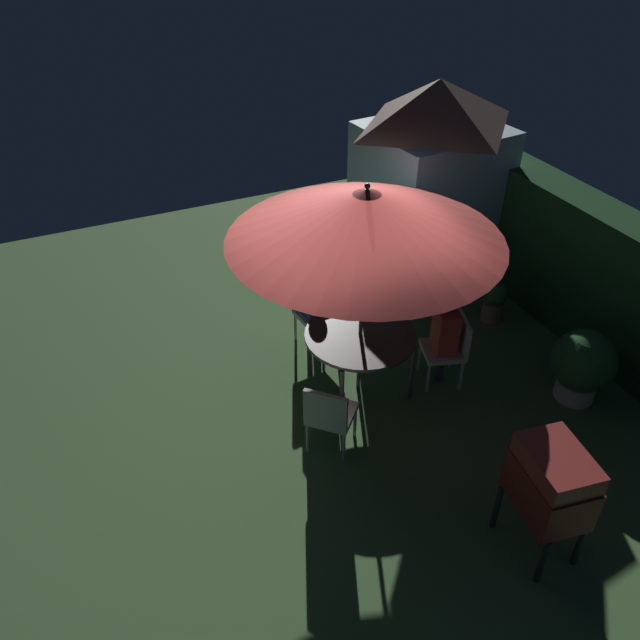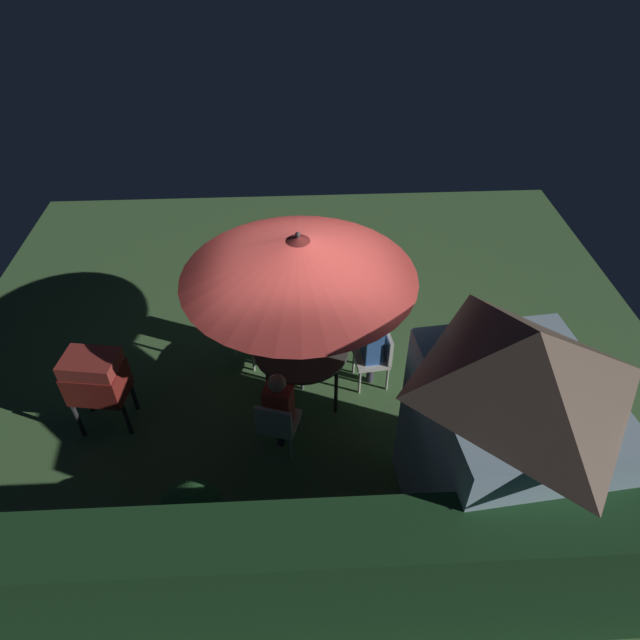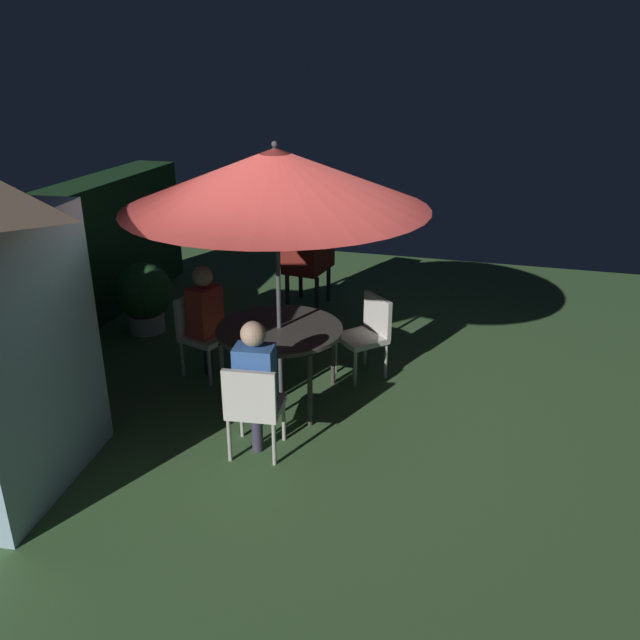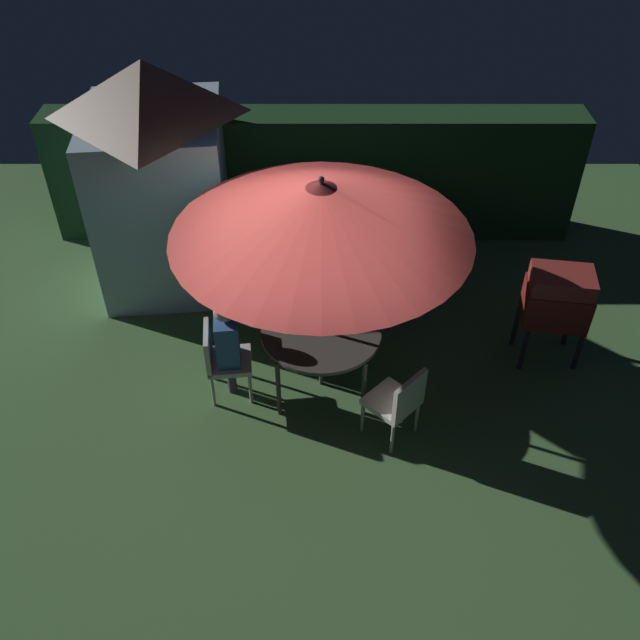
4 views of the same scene
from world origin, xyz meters
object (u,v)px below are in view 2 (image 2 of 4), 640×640
(potted_plant_by_shed, at_px, (351,526))
(person_in_red, at_px, (278,404))
(bbq_grill, at_px, (96,378))
(patio_umbrella, at_px, (298,257))
(garden_shed, at_px, (504,438))
(chair_near_shed, at_px, (277,423))
(person_in_blue, at_px, (373,341))
(potted_plant_by_grill, at_px, (193,517))
(patio_table, at_px, (301,352))
(chair_toward_hedge, at_px, (248,329))
(chair_far_side, at_px, (377,354))

(potted_plant_by_shed, relative_size, person_in_red, 0.45)
(bbq_grill, bearing_deg, patio_umbrella, -169.90)
(garden_shed, height_order, chair_near_shed, garden_shed)
(person_in_red, distance_m, person_in_blue, 1.66)
(potted_plant_by_shed, relative_size, person_in_blue, 0.45)
(patio_umbrella, height_order, person_in_red, patio_umbrella)
(potted_plant_by_grill, bearing_deg, patio_table, -118.57)
(potted_plant_by_grill, height_order, person_in_red, person_in_red)
(chair_toward_hedge, bearing_deg, potted_plant_by_shed, 112.07)
(garden_shed, xyz_separation_m, chair_toward_hedge, (2.75, -2.86, -0.95))
(patio_umbrella, xyz_separation_m, chair_far_side, (-1.07, -0.12, -1.76))
(patio_umbrella, relative_size, person_in_red, 2.28)
(person_in_red, bearing_deg, chair_near_shed, 72.50)
(garden_shed, height_order, person_in_red, garden_shed)
(chair_toward_hedge, distance_m, potted_plant_by_grill, 3.02)
(bbq_grill, relative_size, potted_plant_by_grill, 1.32)
(patio_table, xyz_separation_m, patio_umbrella, (0.00, -0.00, 1.55))
(chair_far_side, xyz_separation_m, potted_plant_by_shed, (0.59, 2.44, -0.22))
(chair_far_side, xyz_separation_m, person_in_blue, (0.09, 0.01, 0.26))
(person_in_red, xyz_separation_m, person_in_blue, (-1.28, -1.06, 0.00))
(chair_near_shed, xyz_separation_m, chair_far_side, (-1.39, -1.15, 0.00))
(potted_plant_by_shed, height_order, person_in_blue, person_in_blue)
(potted_plant_by_shed, height_order, person_in_red, person_in_red)
(patio_umbrella, bearing_deg, chair_far_side, -173.70)
(person_in_blue, bearing_deg, potted_plant_by_grill, 46.81)
(garden_shed, height_order, chair_far_side, garden_shed)
(garden_shed, bearing_deg, potted_plant_by_grill, 2.26)
(chair_near_shed, relative_size, potted_plant_by_grill, 0.99)
(chair_far_side, distance_m, person_in_blue, 0.28)
(bbq_grill, xyz_separation_m, chair_toward_hedge, (-1.83, -1.21, -0.33))
(chair_near_shed, bearing_deg, potted_plant_by_grill, 53.44)
(chair_far_side, distance_m, potted_plant_by_shed, 2.52)
(chair_far_side, height_order, person_in_blue, person_in_blue)
(chair_toward_hedge, distance_m, potted_plant_by_shed, 3.32)
(bbq_grill, distance_m, person_in_blue, 3.63)
(chair_far_side, relative_size, potted_plant_by_shed, 1.57)
(bbq_grill, height_order, potted_plant_by_grill, bbq_grill)
(bbq_grill, height_order, chair_near_shed, bbq_grill)
(patio_table, relative_size, chair_near_shed, 1.42)
(patio_table, bearing_deg, potted_plant_by_grill, 61.43)
(garden_shed, relative_size, potted_plant_by_grill, 3.17)
(chair_toward_hedge, height_order, person_in_blue, person_in_blue)
(potted_plant_by_grill, distance_m, person_in_red, 1.60)
(potted_plant_by_grill, bearing_deg, person_in_blue, -133.19)
(chair_toward_hedge, distance_m, person_in_red, 1.79)
(chair_near_shed, distance_m, chair_toward_hedge, 1.84)
(person_in_red, height_order, person_in_blue, same)
(person_in_blue, bearing_deg, bbq_grill, 9.06)
(bbq_grill, xyz_separation_m, potted_plant_by_grill, (-1.39, 1.77, -0.35))
(garden_shed, relative_size, patio_table, 2.26)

